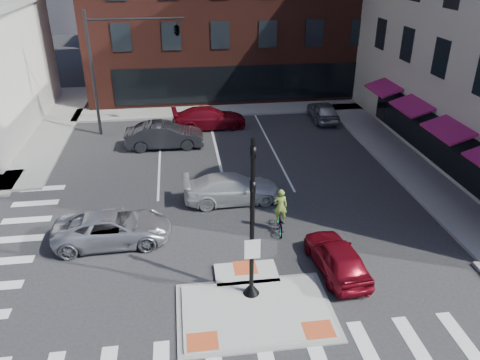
{
  "coord_description": "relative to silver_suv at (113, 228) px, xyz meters",
  "views": [
    {
      "loc": [
        -2.22,
        -12.75,
        11.31
      ],
      "look_at": [
        0.33,
        5.81,
        2.0
      ],
      "focal_mm": 35.0,
      "sensor_mm": 36.0,
      "label": 1
    }
  ],
  "objects": [
    {
      "name": "building_far_left",
      "position": [
        1.26,
        47.37,
        4.32
      ],
      "size": [
        10.0,
        12.0,
        10.0
      ],
      "primitive_type": "cube",
      "color": "slate",
      "rests_on": "ground"
    },
    {
      "name": "bg_car_silver",
      "position": [
        13.46,
        14.17,
        0.01
      ],
      "size": [
        1.72,
        4.08,
        1.38
      ],
      "primitive_type": "imported",
      "rotation": [
        0.0,
        0.0,
        3.12
      ],
      "color": "#A5A7AC",
      "rests_on": "ground"
    },
    {
      "name": "white_pickup",
      "position": [
        5.45,
        2.91,
        0.01
      ],
      "size": [
        4.83,
        2.04,
        1.39
      ],
      "primitive_type": "imported",
      "rotation": [
        0.0,
        0.0,
        1.59
      ],
      "color": "silver",
      "rests_on": "ground"
    },
    {
      "name": "silver_suv",
      "position": [
        0.0,
        0.0,
        0.0
      ],
      "size": [
        4.98,
        2.4,
        1.37
      ],
      "primitive_type": "imported",
      "rotation": [
        0.0,
        0.0,
        1.6
      ],
      "color": "#B6B7BD",
      "rests_on": "ground"
    },
    {
      "name": "ground",
      "position": [
        5.26,
        -4.63,
        -0.68
      ],
      "size": [
        120.0,
        120.0,
        0.0
      ],
      "primitive_type": "plane",
      "color": "#28282B",
      "rests_on": "ground"
    },
    {
      "name": "sidewalk_n",
      "position": [
        8.26,
        17.37,
        -0.61
      ],
      "size": [
        26.0,
        3.0,
        0.15
      ],
      "primitive_type": "cube",
      "color": "gray",
      "rests_on": "ground"
    },
    {
      "name": "cyclist",
      "position": [
        7.19,
        -0.12,
        0.01
      ],
      "size": [
        0.74,
        1.66,
        2.07
      ],
      "rotation": [
        0.0,
        0.0,
        3.03
      ],
      "color": "#3F3F44",
      "rests_on": "ground"
    },
    {
      "name": "bg_car_red",
      "position": [
        5.14,
        13.62,
        0.05
      ],
      "size": [
        5.21,
        2.4,
        1.48
      ],
      "primitive_type": "imported",
      "rotation": [
        0.0,
        0.0,
        1.64
      ],
      "color": "maroon",
      "rests_on": "ground"
    },
    {
      "name": "bg_car_dark",
      "position": [
        2.08,
        10.45,
        0.11
      ],
      "size": [
        4.86,
        1.75,
        1.6
      ],
      "primitive_type": "imported",
      "rotation": [
        0.0,
        0.0,
        1.56
      ],
      "color": "#29292E",
      "rests_on": "ground"
    },
    {
      "name": "refuge_island",
      "position": [
        5.26,
        -4.89,
        -0.63
      ],
      "size": [
        5.4,
        4.65,
        0.13
      ],
      "color": "gray",
      "rests_on": "ground"
    },
    {
      "name": "mast_arm_signal",
      "position": [
        1.78,
        13.37,
        5.52
      ],
      "size": [
        6.1,
        2.24,
        8.0
      ],
      "color": "black",
      "rests_on": "ground"
    },
    {
      "name": "red_sedan",
      "position": [
        8.76,
        -3.23,
        -0.02
      ],
      "size": [
        1.89,
        3.99,
        1.32
      ],
      "primitive_type": "imported",
      "rotation": [
        0.0,
        0.0,
        3.23
      ],
      "color": "maroon",
      "rests_on": "ground"
    },
    {
      "name": "sidewalk_e",
      "position": [
        16.06,
        5.37,
        -0.61
      ],
      "size": [
        3.0,
        24.0,
        0.15
      ],
      "primitive_type": "cube",
      "color": "gray",
      "rests_on": "ground"
    },
    {
      "name": "signal_pole",
      "position": [
        5.26,
        -4.24,
        1.67
      ],
      "size": [
        0.6,
        0.6,
        5.98
      ],
      "color": "black",
      "rests_on": "refuge_island"
    }
  ]
}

